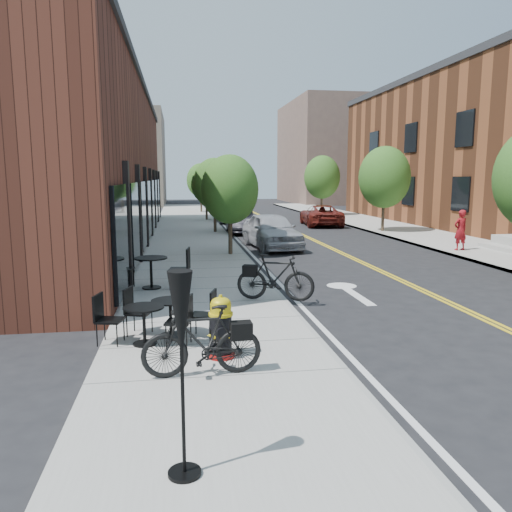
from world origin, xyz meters
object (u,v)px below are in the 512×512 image
fire_hydrant (221,328)px  patio_umbrella (181,331)px  parked_car_a (272,231)px  pedestrian (460,230)px  bicycle_left (202,341)px  parked_car_b (240,221)px  bistro_set_a (144,320)px  bistro_set_b (171,312)px  bistro_set_c (151,268)px  parked_car_far (321,215)px  parked_car_c (232,211)px  bicycle_right (275,277)px

fire_hydrant → patio_umbrella: bearing=-103.4°
parked_car_a → pedestrian: (7.33, -2.59, 0.17)m
bicycle_left → parked_car_b: bearing=169.1°
bicycle_left → bistro_set_a: (-0.95, 1.58, -0.09)m
bistro_set_b → parked_car_b: parked_car_b is taller
bicycle_left → bistro_set_c: size_ratio=0.87×
parked_car_a → parked_car_far: size_ratio=0.95×
bicycle_left → bistro_set_a: bearing=-151.4°
bistro_set_a → bistro_set_b: size_ratio=1.01×
parked_car_far → bistro_set_a: bearing=71.9°
fire_hydrant → parked_car_far: (8.35, 22.85, 0.04)m
bistro_set_c → patio_umbrella: 8.80m
patio_umbrella → parked_car_c: bearing=83.0°
bicycle_left → pedestrian: 15.91m
bicycle_left → bistro_set_b: size_ratio=1.05×
fire_hydrant → parked_car_far: parked_car_far is taller
parked_car_a → parked_car_b: 6.20m
bistro_set_b → parked_car_far: (9.18, 21.60, 0.09)m
bicycle_right → parked_car_a: 9.83m
bistro_set_c → parked_car_a: bearing=67.9°
bicycle_right → bistro_set_c: size_ratio=0.92×
parked_car_a → pedestrian: size_ratio=2.75×
bistro_set_b → patio_umbrella: bearing=-70.4°
parked_car_a → parked_car_far: bearing=56.0°
parked_car_b → patio_umbrella: bearing=-96.1°
bistro_set_a → parked_car_c: bearing=93.8°
parked_car_a → pedestrian: bearing=-25.8°
bistro_set_b → parked_car_a: (4.19, 12.05, 0.20)m
bicycle_left → parked_car_far: parked_car_far is taller
bicycle_right → patio_umbrella: patio_umbrella is taller
bistro_set_c → parked_car_a: size_ratio=0.46×
fire_hydrant → parked_car_c: bearing=81.4°
fire_hydrant → parked_car_far: size_ratio=0.22×
patio_umbrella → parked_car_far: size_ratio=0.44×
fire_hydrant → parked_car_a: 13.72m
bicycle_right → parked_car_c: bearing=16.7°
parked_car_c → pedestrian: size_ratio=3.20×
bicycle_left → pedestrian: (11.02, 11.46, 0.28)m
bicycle_right → parked_car_far: 20.36m
bistro_set_a → parked_car_far: (9.64, 22.02, 0.09)m
bistro_set_a → pedestrian: bearing=52.9°
bicycle_left → bicycle_right: bicycle_right is taller
parked_car_b → bicycle_right: bearing=-91.6°
parked_car_c → patio_umbrella: bearing=-93.7°
bicycle_right → pedestrian: (9.05, 7.08, 0.26)m
bicycle_left → bistro_set_b: bicycle_left is taller
bicycle_left → bistro_set_a: bicycle_left is taller
bistro_set_a → parked_car_b: (4.02, 18.64, 0.08)m
bicycle_left → parked_car_c: 27.68m
bistro_set_c → parked_car_b: parked_car_b is taller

